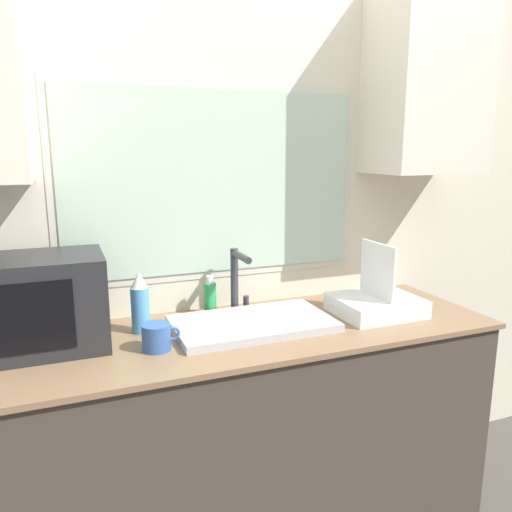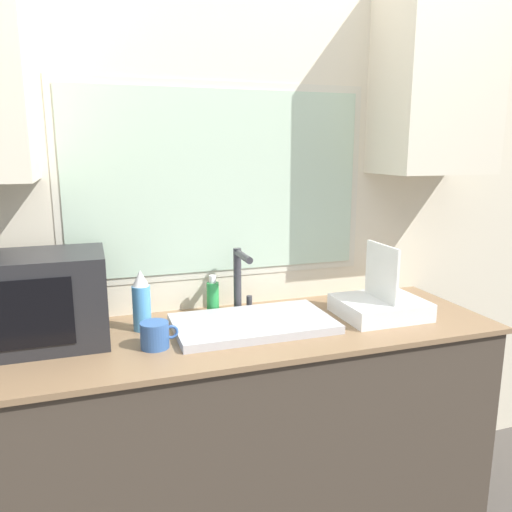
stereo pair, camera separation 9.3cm
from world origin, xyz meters
name	(u,v)px [view 2 (the right image)]	position (x,y,z in m)	size (l,w,h in m)	color
countertop	(242,438)	(0.00, 0.30, 0.45)	(1.93, 0.63, 0.89)	#42382D
wall_back	(219,185)	(0.00, 0.59, 1.40)	(6.00, 0.38, 2.60)	beige
sink_basin	(253,323)	(0.05, 0.30, 0.91)	(0.59, 0.34, 0.03)	#B2B2B7
faucet	(240,275)	(0.05, 0.48, 1.05)	(0.08, 0.18, 0.26)	#333338
microwave	(42,299)	(-0.67, 0.38, 1.05)	(0.42, 0.31, 0.31)	#232326
dish_rack	(380,304)	(0.57, 0.27, 0.94)	(0.33, 0.28, 0.29)	white
spray_bottle	(141,301)	(-0.35, 0.41, 1.00)	(0.07, 0.07, 0.23)	#4C99D8
soap_bottle	(213,297)	(-0.05, 0.51, 0.96)	(0.05, 0.05, 0.16)	#268C3F
mug_near_sink	(155,335)	(-0.32, 0.22, 0.94)	(0.13, 0.09, 0.09)	#335999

